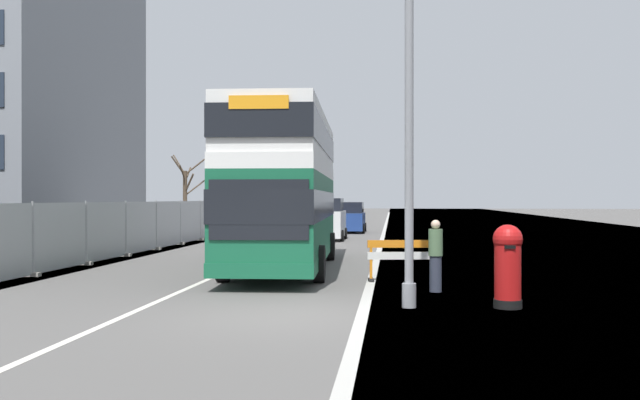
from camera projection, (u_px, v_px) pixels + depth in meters
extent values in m
cube|color=#565451|center=(283.00, 318.00, 12.97)|extent=(140.00, 280.00, 0.10)
cube|color=#B2AFA8|center=(362.00, 317.00, 12.81)|extent=(0.24, 196.00, 0.01)
cube|color=silver|center=(133.00, 313.00, 13.29)|extent=(0.16, 168.00, 0.01)
cube|color=#145638|center=(286.00, 217.00, 21.58)|extent=(3.10, 11.42, 2.60)
cube|color=silver|center=(286.00, 170.00, 21.58)|extent=(3.10, 11.42, 0.40)
cube|color=silver|center=(286.00, 140.00, 21.57)|extent=(3.07, 11.31, 1.49)
cube|color=black|center=(286.00, 205.00, 21.58)|extent=(3.13, 11.53, 0.83)
cube|color=black|center=(286.00, 140.00, 21.57)|extent=(3.12, 11.48, 0.82)
cube|color=black|center=(259.00, 210.00, 15.91)|extent=(2.38, 0.17, 1.43)
cube|color=orange|center=(259.00, 102.00, 15.91)|extent=(1.42, 0.13, 0.32)
cube|color=#145638|center=(286.00, 252.00, 21.58)|extent=(3.13, 11.53, 0.36)
cylinder|color=black|center=(223.00, 263.00, 18.16)|extent=(0.35, 1.01, 1.00)
cylinder|color=black|center=(319.00, 264.00, 18.00)|extent=(0.35, 1.01, 1.00)
cylinder|color=black|center=(260.00, 246.00, 24.77)|extent=(0.35, 1.01, 1.00)
cylinder|color=black|center=(330.00, 246.00, 24.61)|extent=(0.35, 1.01, 1.00)
cylinder|color=gray|center=(409.00, 93.00, 13.88)|extent=(0.18, 0.18, 8.83)
cylinder|color=gray|center=(409.00, 295.00, 13.89)|extent=(0.29, 0.29, 0.50)
cylinder|color=black|center=(508.00, 304.00, 13.84)|extent=(0.58, 0.58, 0.18)
cylinder|color=#B71414|center=(508.00, 269.00, 13.83)|extent=(0.53, 0.53, 1.23)
sphere|color=#B71414|center=(508.00, 239.00, 13.83)|extent=(0.60, 0.60, 0.60)
cube|color=black|center=(510.00, 247.00, 13.56)|extent=(0.22, 0.03, 0.07)
cube|color=orange|center=(403.00, 244.00, 18.28)|extent=(1.90, 0.31, 0.20)
cube|color=white|center=(403.00, 256.00, 18.28)|extent=(1.90, 0.31, 0.20)
cube|color=orange|center=(371.00, 263.00, 18.27)|extent=(0.08, 0.08, 1.01)
cube|color=black|center=(371.00, 280.00, 18.27)|extent=(0.19, 0.45, 0.08)
cube|color=orange|center=(434.00, 263.00, 18.30)|extent=(0.08, 0.08, 1.01)
cube|color=black|center=(434.00, 280.00, 18.30)|extent=(0.19, 0.45, 0.08)
cube|color=#A8AAAD|center=(61.00, 236.00, 21.12)|extent=(0.04, 3.26, 2.06)
cube|color=#A8AAAD|center=(107.00, 231.00, 24.50)|extent=(0.04, 3.26, 2.06)
cube|color=#A8AAAD|center=(142.00, 227.00, 27.88)|extent=(0.04, 3.26, 2.06)
cube|color=#A8AAAD|center=(169.00, 224.00, 31.26)|extent=(0.04, 3.26, 2.06)
cube|color=#A8AAAD|center=(191.00, 221.00, 34.64)|extent=(0.04, 3.26, 2.06)
cube|color=#A8AAAD|center=(209.00, 219.00, 38.02)|extent=(0.04, 3.26, 2.06)
cube|color=#A8AAAD|center=(224.00, 217.00, 41.40)|extent=(0.04, 3.26, 2.06)
cylinder|color=#939699|center=(32.00, 239.00, 19.43)|extent=(0.06, 0.06, 2.16)
cube|color=gray|center=(32.00, 274.00, 19.43)|extent=(0.44, 0.20, 0.12)
cylinder|color=#939699|center=(86.00, 233.00, 22.81)|extent=(0.06, 0.06, 2.16)
cube|color=gray|center=(86.00, 263.00, 22.81)|extent=(0.44, 0.20, 0.12)
cylinder|color=#939699|center=(125.00, 228.00, 26.19)|extent=(0.06, 0.06, 2.16)
cube|color=gray|center=(125.00, 255.00, 26.19)|extent=(0.44, 0.20, 0.12)
cylinder|color=#939699|center=(156.00, 225.00, 29.57)|extent=(0.06, 0.06, 2.16)
cube|color=gray|center=(156.00, 248.00, 29.57)|extent=(0.44, 0.20, 0.12)
cylinder|color=#939699|center=(180.00, 222.00, 32.95)|extent=(0.06, 0.06, 2.16)
cube|color=gray|center=(180.00, 243.00, 32.95)|extent=(0.44, 0.20, 0.12)
cylinder|color=#939699|center=(200.00, 220.00, 36.33)|extent=(0.06, 0.06, 2.16)
cube|color=gray|center=(200.00, 239.00, 36.33)|extent=(0.44, 0.20, 0.12)
cylinder|color=#939699|center=(216.00, 218.00, 39.71)|extent=(0.06, 0.06, 2.16)
cube|color=gray|center=(216.00, 236.00, 39.72)|extent=(0.44, 0.20, 0.12)
cylinder|color=#939699|center=(230.00, 217.00, 43.09)|extent=(0.06, 0.06, 2.16)
cube|color=gray|center=(230.00, 233.00, 43.10)|extent=(0.44, 0.20, 0.12)
cube|color=silver|center=(327.00, 224.00, 36.58)|extent=(1.74, 4.09, 1.38)
cube|color=black|center=(327.00, 205.00, 36.58)|extent=(1.60, 2.25, 0.70)
cylinder|color=black|center=(345.00, 233.00, 37.75)|extent=(0.20, 0.60, 0.60)
cylinder|color=black|center=(314.00, 233.00, 37.94)|extent=(0.20, 0.60, 0.60)
cylinder|color=black|center=(342.00, 236.00, 35.23)|extent=(0.20, 0.60, 0.60)
cylinder|color=black|center=(309.00, 236.00, 35.42)|extent=(0.20, 0.60, 0.60)
cube|color=navy|center=(350.00, 221.00, 44.65)|extent=(1.80, 4.43, 1.11)
cube|color=black|center=(350.00, 208.00, 44.64)|extent=(1.66, 2.44, 0.72)
cylinder|color=black|center=(365.00, 227.00, 45.92)|extent=(0.20, 0.60, 0.60)
cylinder|color=black|center=(338.00, 227.00, 46.11)|extent=(0.20, 0.60, 0.60)
cylinder|color=black|center=(363.00, 229.00, 43.18)|extent=(0.20, 0.60, 0.60)
cylinder|color=black|center=(335.00, 229.00, 43.38)|extent=(0.20, 0.60, 0.60)
cube|color=slate|center=(290.00, 216.00, 53.16)|extent=(1.72, 4.45, 1.36)
cube|color=black|center=(290.00, 202.00, 53.16)|extent=(1.58, 2.45, 0.83)
cylinder|color=black|center=(303.00, 223.00, 54.44)|extent=(0.20, 0.60, 0.60)
cylinder|color=black|center=(282.00, 223.00, 54.62)|extent=(0.20, 0.60, 0.60)
cylinder|color=black|center=(298.00, 224.00, 51.70)|extent=(0.20, 0.60, 0.60)
cylinder|color=black|center=(276.00, 224.00, 51.88)|extent=(0.20, 0.60, 0.60)
cylinder|color=#4C3D2D|center=(185.00, 199.00, 52.78)|extent=(0.33, 0.33, 4.40)
cylinder|color=#4C3D2D|center=(195.00, 167.00, 52.87)|extent=(1.58, 0.50, 1.31)
cylinder|color=#4C3D2D|center=(195.00, 188.00, 53.32)|extent=(1.40, 1.36, 1.34)
cylinder|color=#4C3D2D|center=(188.00, 175.00, 53.34)|extent=(0.23, 1.26, 1.25)
cylinder|color=#4C3D2D|center=(179.00, 165.00, 53.19)|extent=(1.29, 0.85, 1.62)
cylinder|color=#4C3D2D|center=(178.00, 166.00, 52.61)|extent=(1.08, 0.59, 1.57)
cylinder|color=#4C3D2D|center=(182.00, 173.00, 52.28)|extent=(0.23, 1.10, 1.22)
cylinder|color=#4C3D2D|center=(189.00, 183.00, 52.39)|extent=(1.05, 0.88, 1.52)
cylinder|color=#2D3342|center=(436.00, 274.00, 16.21)|extent=(0.29, 0.29, 0.87)
cylinder|color=#51704C|center=(436.00, 242.00, 16.21)|extent=(0.34, 0.34, 0.64)
sphere|color=beige|center=(436.00, 224.00, 16.21)|extent=(0.22, 0.22, 0.22)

